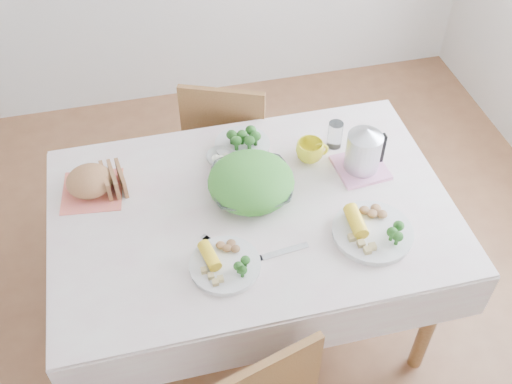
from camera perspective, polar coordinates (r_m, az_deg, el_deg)
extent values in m
plane|color=brown|center=(2.86, -0.30, -11.80)|extent=(3.60, 3.60, 0.00)
cube|color=brown|center=(2.55, -0.34, -7.33)|extent=(1.40, 0.90, 0.75)
cube|color=white|center=(2.26, -0.38, -1.57)|extent=(1.50, 1.00, 0.01)
cube|color=brown|center=(2.99, -2.36, 5.23)|extent=(0.52, 0.52, 0.89)
imported|color=white|center=(2.27, -0.47, 0.52)|extent=(0.34, 0.34, 0.08)
cylinder|color=white|center=(2.07, -2.97, -6.98)|extent=(0.28, 0.28, 0.02)
cylinder|color=white|center=(2.20, 11.02, -3.81)|extent=(0.38, 0.38, 0.02)
cylinder|color=beige|center=(2.49, -1.31, 4.48)|extent=(0.31, 0.31, 0.02)
cube|color=#F06F5C|center=(2.39, -15.31, 0.09)|extent=(0.25, 0.25, 0.00)
ellipsoid|color=#905E38|center=(2.35, -15.57, 1.03)|extent=(0.22, 0.22, 0.11)
imported|color=white|center=(2.42, -3.33, 3.21)|extent=(0.15, 0.15, 0.04)
imported|color=yellow|center=(2.42, 5.14, 3.90)|extent=(0.14, 0.14, 0.09)
cylinder|color=white|center=(2.48, 7.55, 5.56)|extent=(0.06, 0.06, 0.12)
cube|color=pink|center=(2.43, 9.91, 2.31)|extent=(0.21, 0.21, 0.02)
cylinder|color=#B2B5BA|center=(2.35, 10.25, 4.29)|extent=(0.18, 0.18, 0.19)
cube|color=silver|center=(2.12, -3.11, -5.65)|extent=(0.13, 0.17, 0.00)
cube|color=silver|center=(2.11, 2.39, -5.76)|extent=(0.21, 0.05, 0.00)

